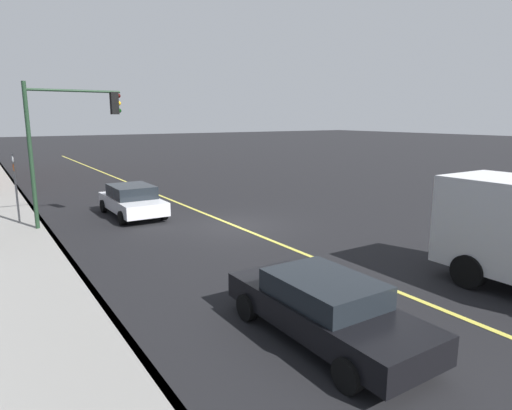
% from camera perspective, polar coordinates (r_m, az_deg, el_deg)
% --- Properties ---
extents(ground, '(200.00, 200.00, 0.00)m').
position_cam_1_polar(ground, '(18.40, -2.81, -2.69)').
color(ground, black).
extents(sidewalk_slab, '(80.00, 2.81, 0.15)m').
position_cam_1_polar(sidewalk_slab, '(16.10, -28.43, -5.84)').
color(sidewalk_slab, gray).
rests_on(sidewalk_slab, ground).
extents(curb_edge, '(80.00, 0.16, 0.15)m').
position_cam_1_polar(curb_edge, '(16.23, -23.76, -5.29)').
color(curb_edge, slate).
rests_on(curb_edge, ground).
extents(lane_stripe_center, '(80.00, 0.16, 0.01)m').
position_cam_1_polar(lane_stripe_center, '(18.40, -2.81, -2.67)').
color(lane_stripe_center, '#D8CC4C').
rests_on(lane_stripe_center, ground).
extents(car_white, '(4.53, 2.05, 1.42)m').
position_cam_1_polar(car_white, '(20.84, -15.71, 0.63)').
color(car_white, silver).
rests_on(car_white, ground).
extents(car_black, '(4.75, 1.93, 1.31)m').
position_cam_1_polar(car_black, '(9.22, 8.77, -12.84)').
color(car_black, black).
rests_on(car_black, ground).
extents(traffic_light_mast, '(0.28, 3.63, 5.75)m').
position_cam_1_polar(traffic_light_mast, '(19.09, -23.27, 8.83)').
color(traffic_light_mast, '#1E3823').
rests_on(traffic_light_mast, ground).
extents(street_sign_post, '(0.60, 0.08, 2.99)m').
position_cam_1_polar(street_sign_post, '(20.57, -28.62, 2.41)').
color(street_sign_post, slate).
rests_on(street_sign_post, ground).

